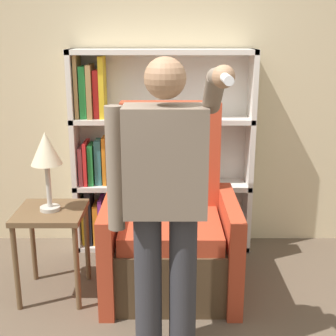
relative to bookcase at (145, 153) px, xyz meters
The scene contains 6 objects.
wall_back 0.61m from the bookcase, 47.68° to the left, with size 8.00×0.06×2.80m.
bookcase is the anchor object (origin of this frame).
armchair 0.82m from the bookcase, 72.77° to the right, with size 0.92×0.82×1.31m.
person_standing 1.50m from the bookcase, 83.21° to the right, with size 0.57×0.78×1.68m.
side_table 1.04m from the bookcase, 127.20° to the right, with size 0.45×0.45×0.63m.
table_lamp 1.02m from the bookcase, 127.20° to the right, with size 0.20×0.20×0.54m.
Camera 1 is at (0.05, -1.88, 1.78)m, focal length 50.00 mm.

